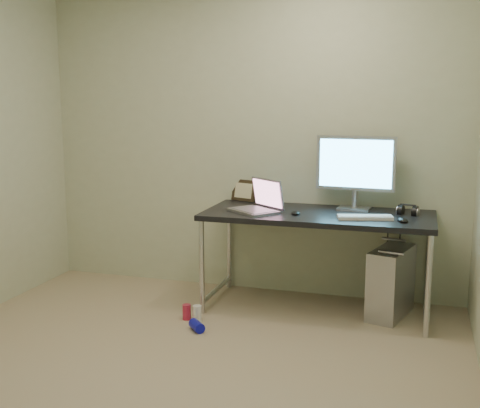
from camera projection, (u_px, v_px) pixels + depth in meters
name	position (u px, v px, depth m)	size (l,w,h in m)	color
floor	(165.00, 377.00, 3.48)	(3.50, 3.50, 0.00)	tan
wall_back	(249.00, 140.00, 4.91)	(3.50, 0.02, 2.50)	beige
desk	(318.00, 223.00, 4.48)	(1.69, 0.74, 0.75)	black
tower_computer	(391.00, 282.00, 4.42)	(0.34, 0.53, 0.54)	#A9AAAE
cable_a	(387.00, 253.00, 4.68)	(0.01, 0.01, 0.70)	black
cable_b	(399.00, 257.00, 4.64)	(0.01, 0.01, 0.72)	black
can_red	(187.00, 312.00, 4.37)	(0.06, 0.06, 0.11)	#BF2447
can_white	(197.00, 313.00, 4.33)	(0.06, 0.06, 0.12)	white
can_blue	(197.00, 326.00, 4.16)	(0.07, 0.07, 0.13)	#1012BC
laptop	(259.00, 204.00, 4.51)	(0.45, 0.44, 0.24)	#AFAEB5
monitor	(356.00, 167.00, 4.54)	(0.60, 0.19, 0.56)	#AFAEB5
keyboard	(365.00, 217.00, 4.24)	(0.38, 0.12, 0.02)	white
mouse_right	(403.00, 219.00, 4.13)	(0.07, 0.11, 0.04)	black
mouse_left	(296.00, 212.00, 4.40)	(0.06, 0.10, 0.03)	black
headphones	(408.00, 211.00, 4.39)	(0.16, 0.10, 0.10)	black
picture_frame	(244.00, 190.00, 4.97)	(0.22, 0.03, 0.18)	black
webcam	(268.00, 192.00, 4.83)	(0.05, 0.04, 0.13)	silver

